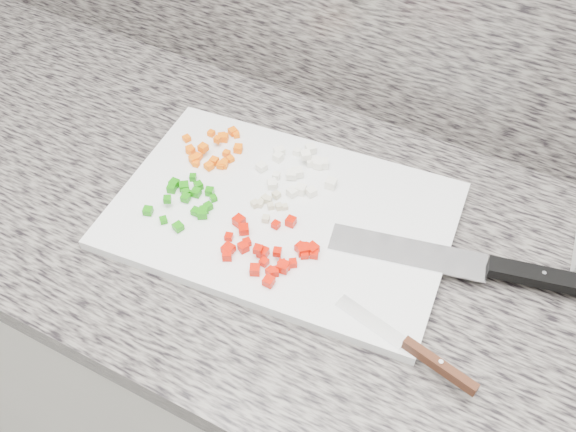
% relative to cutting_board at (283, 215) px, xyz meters
% --- Properties ---
extents(cabinet, '(3.92, 0.62, 0.86)m').
position_rel_cutting_board_xyz_m(cabinet, '(0.10, -0.01, -0.48)').
color(cabinet, silver).
rests_on(cabinet, ground).
extents(countertop, '(3.96, 0.64, 0.04)m').
position_rel_cutting_board_xyz_m(countertop, '(0.10, -0.01, -0.03)').
color(countertop, slate).
rests_on(countertop, cabinet).
extents(cutting_board, '(0.53, 0.38, 0.02)m').
position_rel_cutting_board_xyz_m(cutting_board, '(0.00, 0.00, 0.00)').
color(cutting_board, silver).
rests_on(cutting_board, countertop).
extents(carrot_pile, '(0.10, 0.11, 0.02)m').
position_rel_cutting_board_xyz_m(carrot_pile, '(-0.16, 0.06, 0.02)').
color(carrot_pile, '#FF6505').
rests_on(carrot_pile, cutting_board).
extents(onion_pile, '(0.13, 0.12, 0.02)m').
position_rel_cutting_board_xyz_m(onion_pile, '(-0.02, 0.09, 0.02)').
color(onion_pile, white).
rests_on(onion_pile, cutting_board).
extents(green_pepper_pile, '(0.09, 0.11, 0.02)m').
position_rel_cutting_board_xyz_m(green_pepper_pile, '(-0.14, -0.05, 0.01)').
color(green_pepper_pile, '#187F0B').
rests_on(green_pepper_pile, cutting_board).
extents(red_pepper_pile, '(0.14, 0.12, 0.02)m').
position_rel_cutting_board_xyz_m(red_pepper_pile, '(0.02, -0.08, 0.02)').
color(red_pepper_pile, red).
rests_on(red_pepper_pile, cutting_board).
extents(garlic_pile, '(0.06, 0.06, 0.01)m').
position_rel_cutting_board_xyz_m(garlic_pile, '(-0.02, 0.00, 0.01)').
color(garlic_pile, beige).
rests_on(garlic_pile, cutting_board).
extents(chef_knife, '(0.37, 0.12, 0.02)m').
position_rel_cutting_board_xyz_m(chef_knife, '(0.31, 0.04, 0.01)').
color(chef_knife, silver).
rests_on(chef_knife, cutting_board).
extents(paring_knife, '(0.20, 0.06, 0.02)m').
position_rel_cutting_board_xyz_m(paring_knife, '(0.27, -0.13, 0.01)').
color(paring_knife, silver).
rests_on(paring_knife, cutting_board).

